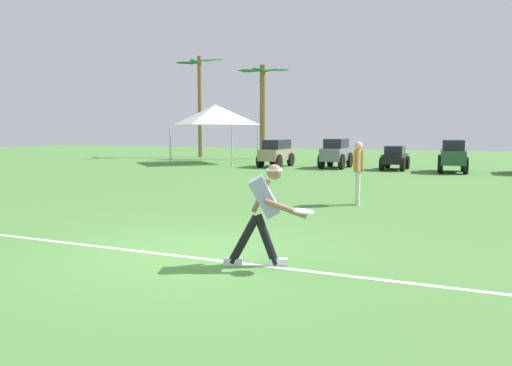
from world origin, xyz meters
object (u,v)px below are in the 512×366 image
(palm_tree_left_of_centre, at_px, (263,103))
(teammate_near_sideline, at_px, (358,167))
(frisbee_in_flight, at_px, (303,211))
(parked_car_slot_b, at_px, (336,153))
(frisbee_thrower, at_px, (264,209))
(parked_car_slot_a, at_px, (276,152))
(event_tent, at_px, (215,115))
(parked_car_slot_d, at_px, (453,155))
(palm_tree_far_left, at_px, (200,97))
(parked_car_slot_c, at_px, (395,157))

(palm_tree_left_of_centre, bearing_deg, teammate_near_sideline, -62.11)
(frisbee_in_flight, distance_m, parked_car_slot_b, 17.83)
(frisbee_thrower, height_order, parked_car_slot_a, frisbee_thrower)
(event_tent, bearing_deg, parked_car_slot_d, -7.49)
(parked_car_slot_b, xyz_separation_m, palm_tree_far_left, (-10.59, 6.04, 3.23))
(parked_car_slot_d, xyz_separation_m, palm_tree_left_of_centre, (-11.21, 6.31, 2.74))
(parked_car_slot_a, bearing_deg, parked_car_slot_c, 2.81)
(teammate_near_sideline, bearing_deg, parked_car_slot_d, 79.07)
(teammate_near_sideline, height_order, event_tent, event_tent)
(frisbee_in_flight, bearing_deg, parked_car_slot_c, 92.45)
(parked_car_slot_a, height_order, parked_car_slot_c, parked_car_slot_a)
(parked_car_slot_c, distance_m, palm_tree_left_of_centre, 10.90)
(parked_car_slot_a, distance_m, event_tent, 4.68)
(frisbee_thrower, bearing_deg, parked_car_slot_d, 82.33)
(frisbee_thrower, xyz_separation_m, parked_car_slot_d, (2.28, 16.91, -0.05))
(frisbee_thrower, bearing_deg, teammate_near_sideline, 88.33)
(teammate_near_sideline, relative_size, palm_tree_left_of_centre, 0.27)
(frisbee_in_flight, bearing_deg, parked_car_slot_b, 101.35)
(parked_car_slot_d, bearing_deg, parked_car_slot_a, 178.43)
(frisbee_thrower, bearing_deg, event_tent, 118.18)
(frisbee_thrower, xyz_separation_m, parked_car_slot_b, (-2.95, 17.47, -0.05))
(frisbee_thrower, relative_size, parked_car_slot_c, 0.62)
(parked_car_slot_d, distance_m, palm_tree_far_left, 17.45)
(parked_car_slot_b, bearing_deg, parked_car_slot_d, -6.14)
(frisbee_thrower, distance_m, parked_car_slot_b, 17.72)
(frisbee_thrower, height_order, palm_tree_left_of_centre, palm_tree_left_of_centre)
(teammate_near_sideline, bearing_deg, palm_tree_left_of_centre, 117.89)
(parked_car_slot_b, height_order, palm_tree_far_left, palm_tree_far_left)
(parked_car_slot_d, bearing_deg, frisbee_thrower, -97.67)
(parked_car_slot_c, bearing_deg, palm_tree_left_of_centre, 146.39)
(frisbee_thrower, bearing_deg, parked_car_slot_b, 99.59)
(parked_car_slot_b, bearing_deg, palm_tree_far_left, 150.30)
(teammate_near_sideline, bearing_deg, frisbee_in_flight, -86.36)
(frisbee_thrower, xyz_separation_m, frisbee_in_flight, (0.56, -0.01, -0.00))
(frisbee_in_flight, bearing_deg, parked_car_slot_d, 84.20)
(teammate_near_sideline, bearing_deg, parked_car_slot_c, 91.82)
(parked_car_slot_c, relative_size, palm_tree_left_of_centre, 0.38)
(frisbee_thrower, distance_m, parked_car_slot_d, 17.06)
(parked_car_slot_b, relative_size, palm_tree_far_left, 0.36)
(frisbee_thrower, bearing_deg, frisbee_in_flight, -0.80)
(frisbee_thrower, xyz_separation_m, palm_tree_far_left, (-13.55, 23.52, 3.18))
(frisbee_thrower, bearing_deg, parked_car_slot_a, 108.95)
(parked_car_slot_a, height_order, palm_tree_far_left, palm_tree_far_left)
(frisbee_in_flight, xyz_separation_m, parked_car_slot_a, (-6.44, 17.14, -0.07))
(event_tent, bearing_deg, frisbee_thrower, -61.82)
(parked_car_slot_b, xyz_separation_m, parked_car_slot_d, (5.23, -0.56, 0.00))
(frisbee_in_flight, distance_m, teammate_near_sideline, 6.05)
(frisbee_thrower, xyz_separation_m, parked_car_slot_a, (-5.88, 17.14, -0.07))
(palm_tree_far_left, xyz_separation_m, event_tent, (3.63, -5.00, -1.32))
(parked_car_slot_d, distance_m, event_tent, 12.45)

